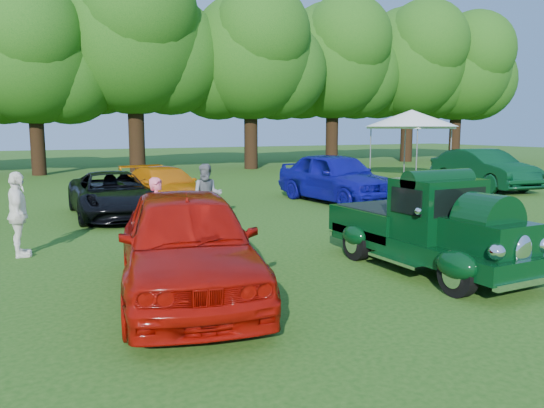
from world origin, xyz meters
name	(u,v)px	position (x,y,z in m)	size (l,w,h in m)	color
ground	(339,273)	(0.00, 0.00, 0.00)	(120.00, 120.00, 0.00)	#1E4B11
hero_pickup	(428,230)	(1.60, -0.48, 0.72)	(1.99, 4.28, 1.67)	black
red_convertible	(187,243)	(-2.77, 0.03, 0.82)	(1.95, 4.84, 1.65)	#990C06
back_car_black	(113,194)	(-2.36, 8.07, 0.65)	(2.16, 4.68, 1.30)	black
back_car_orange	(165,187)	(-0.49, 9.24, 0.65)	(1.81, 4.45, 1.29)	#CE6807
back_car_blue	(336,177)	(5.12, 7.68, 0.86)	(2.04, 5.06, 1.72)	#0D0C84
back_car_green	(483,169)	(12.90, 8.20, 0.83)	(1.77, 5.06, 1.67)	black
spectator_pink	(158,215)	(-2.39, 3.04, 0.78)	(0.57, 0.37, 1.56)	#F3647E
spectator_grey	(207,195)	(-0.42, 5.49, 0.81)	(0.79, 0.62, 1.63)	slate
spectator_white	(18,215)	(-4.96, 3.95, 0.85)	(1.00, 0.42, 1.70)	white
canopy_tent	(411,119)	(13.48, 13.35, 3.01)	(5.48, 5.48, 3.47)	white
tree_line	(150,54)	(2.99, 24.02, 6.84)	(62.46, 9.70, 11.65)	black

